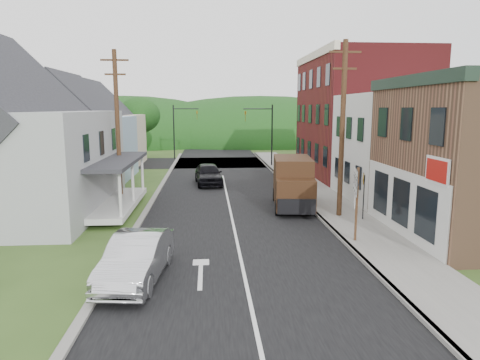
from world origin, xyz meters
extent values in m
plane|color=#2D4719|center=(0.00, 0.00, 0.00)|extent=(120.00, 120.00, 0.00)
cube|color=black|center=(0.00, 10.00, 0.00)|extent=(9.00, 90.00, 0.02)
cube|color=black|center=(0.00, 27.00, 0.00)|extent=(60.00, 9.00, 0.02)
cube|color=slate|center=(5.90, 8.00, 0.07)|extent=(2.80, 55.00, 0.15)
cube|color=slate|center=(4.55, 8.00, 0.07)|extent=(0.20, 55.00, 0.15)
cube|color=slate|center=(-4.65, 8.00, 0.06)|extent=(0.30, 55.00, 0.12)
cube|color=silver|center=(11.30, 7.50, 3.25)|extent=(8.00, 7.00, 6.50)
cube|color=maroon|center=(11.30, 17.00, 5.00)|extent=(8.00, 12.00, 10.00)
cube|color=#A5A7AA|center=(-12.00, 6.00, 2.75)|extent=(10.00, 12.00, 5.50)
cube|color=#91ACC6|center=(-11.00, 17.00, 2.50)|extent=(7.00, 8.00, 5.00)
cube|color=beige|center=(-11.50, 26.00, 2.50)|extent=(7.00, 8.00, 5.00)
cylinder|color=#472D19|center=(5.60, 3.50, 4.50)|extent=(0.26, 0.26, 9.00)
cube|color=#472D19|center=(5.60, 3.50, 8.40)|extent=(1.60, 0.10, 0.10)
cube|color=#472D19|center=(5.60, 3.50, 7.60)|extent=(1.20, 0.10, 0.10)
cylinder|color=#472D19|center=(-6.50, 8.00, 4.50)|extent=(0.26, 0.26, 9.00)
cube|color=#472D19|center=(-6.50, 8.00, 8.40)|extent=(1.60, 0.10, 0.10)
cube|color=#472D19|center=(-6.50, 8.00, 7.60)|extent=(1.20, 0.10, 0.10)
cylinder|color=black|center=(5.00, 23.50, 3.00)|extent=(0.14, 0.14, 6.00)
cylinder|color=black|center=(3.60, 23.50, 5.60)|extent=(2.80, 0.10, 0.10)
imported|color=olive|center=(2.40, 23.50, 4.90)|extent=(0.16, 0.20, 1.00)
cylinder|color=black|center=(-5.00, 30.50, 3.00)|extent=(0.14, 0.14, 6.00)
cylinder|color=black|center=(-3.60, 30.50, 5.60)|extent=(2.80, 0.10, 0.10)
imported|color=olive|center=(-2.40, 30.50, 4.90)|extent=(0.16, 0.20, 1.00)
cylinder|color=#382616|center=(-9.00, 32.00, 1.96)|extent=(0.36, 0.36, 3.92)
ellipsoid|color=#15350F|center=(-9.00, 32.00, 4.90)|extent=(4.80, 4.80, 4.08)
ellipsoid|color=#15350F|center=(0.00, 55.00, 0.00)|extent=(90.00, 30.00, 16.00)
imported|color=silver|center=(-3.59, -4.08, 0.76)|extent=(2.14, 4.80, 1.53)
imported|color=black|center=(-1.20, 13.88, 0.79)|extent=(2.28, 4.80, 1.59)
cube|color=#321C0E|center=(3.67, 6.41, 1.57)|extent=(2.51, 4.15, 2.60)
cube|color=#321C0E|center=(3.40, 4.09, 1.12)|extent=(2.21, 1.66, 1.70)
cube|color=black|center=(3.42, 4.27, 1.84)|extent=(1.99, 1.29, 0.04)
cube|color=black|center=(3.31, 3.34, 0.67)|extent=(1.97, 0.36, 0.81)
cylinder|color=black|center=(2.48, 4.29, 0.40)|extent=(0.34, 0.83, 0.81)
cylinder|color=black|center=(4.34, 4.07, 0.40)|extent=(0.34, 0.83, 0.81)
cylinder|color=black|center=(2.90, 7.85, 0.40)|extent=(0.34, 0.83, 0.81)
cylinder|color=black|center=(4.76, 7.63, 0.40)|extent=(0.34, 0.83, 0.81)
cube|color=#472D19|center=(4.98, -0.77, 1.70)|extent=(0.12, 0.12, 3.11)
cube|color=black|center=(4.93, -0.76, 2.68)|extent=(0.50, 1.72, 0.07)
cube|color=white|center=(4.74, -1.35, 3.08)|extent=(0.14, 0.48, 0.20)
cube|color=white|center=(4.74, -1.35, 2.68)|extent=(0.16, 0.52, 0.49)
cube|color=white|center=(4.74, -1.35, 2.28)|extent=(0.14, 0.48, 0.25)
cube|color=white|center=(4.90, -0.75, 3.08)|extent=(0.14, 0.48, 0.20)
cube|color=white|center=(4.90, -0.75, 2.68)|extent=(0.16, 0.52, 0.49)
cube|color=white|center=(4.90, -0.75, 2.28)|extent=(0.14, 0.48, 0.25)
cube|color=white|center=(5.06, -0.15, 3.08)|extent=(0.14, 0.48, 0.20)
cube|color=white|center=(5.06, -0.15, 2.68)|extent=(0.16, 0.52, 0.49)
cube|color=white|center=(5.06, -0.15, 2.28)|extent=(0.14, 0.48, 0.25)
cube|color=white|center=(4.90, -0.75, 1.79)|extent=(0.12, 0.39, 0.49)
cylinder|color=black|center=(6.55, 2.63, 1.27)|extent=(0.07, 0.07, 2.25)
cube|color=black|center=(6.49, 2.63, 2.21)|extent=(0.29, 0.61, 0.66)
cube|color=#F0A40C|center=(6.50, 2.63, 2.21)|extent=(0.27, 0.55, 0.60)
camera|label=1|loc=(-1.17, -17.80, 5.68)|focal=32.00mm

